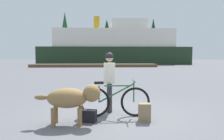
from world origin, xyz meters
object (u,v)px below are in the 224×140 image
Objects in this scene: person_cyclist at (109,76)px; dog at (72,98)px; handbag_pannier at (90,116)px; ferry_boat at (115,48)px; bicycle at (115,101)px; backpack at (144,112)px.

dog is at bearing -128.15° from person_cyclist.
handbag_pannier is 35.80m from ferry_boat.
person_cyclist reaches higher than handbag_pannier.
bicycle is 1.18m from dog.
person_cyclist is 34.73m from ferry_boat.
bicycle is at bearing 147.75° from backpack.
dog is at bearing -157.74° from handbag_pannier.
handbag_pannier is at bearing -94.37° from ferry_boat.
handbag_pannier is (-0.62, -0.43, -0.26)m from bicycle.
bicycle is 4.16× the size of backpack.
handbag_pannier is at bearing -145.48° from bicycle.
person_cyclist reaches higher than backpack.
bicycle is 35.31m from ferry_boat.
dog is (-0.89, -1.13, -0.38)m from person_cyclist.
handbag_pannier is at bearing 22.26° from dog.
backpack is (0.80, -0.98, -0.78)m from person_cyclist.
person_cyclist is 1.39m from handbag_pannier.
ferry_boat is (1.41, 35.58, 2.84)m from backpack.
backpack is at bearing -92.27° from ferry_boat.
person_cyclist reaches higher than dog.
handbag_pannier is at bearing -117.38° from person_cyclist.
dog is 1.74m from backpack.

